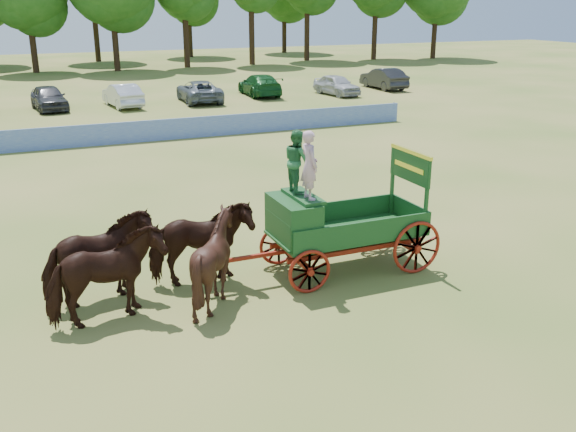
% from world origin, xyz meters
% --- Properties ---
extents(ground, '(160.00, 160.00, 0.00)m').
position_xyz_m(ground, '(0.00, 0.00, 0.00)').
color(ground, olive).
rests_on(ground, ground).
extents(horse_lead_left, '(2.66, 1.61, 2.10)m').
position_xyz_m(horse_lead_left, '(-7.09, -0.59, 1.05)').
color(horse_lead_left, black).
rests_on(horse_lead_left, ground).
extents(horse_lead_right, '(2.69, 1.72, 2.10)m').
position_xyz_m(horse_lead_right, '(-7.09, 0.51, 1.05)').
color(horse_lead_right, black).
rests_on(horse_lead_right, ground).
extents(horse_wheel_left, '(2.23, 2.06, 2.11)m').
position_xyz_m(horse_wheel_left, '(-4.69, -0.59, 1.05)').
color(horse_wheel_left, black).
rests_on(horse_wheel_left, ground).
extents(horse_wheel_right, '(2.60, 1.39, 2.10)m').
position_xyz_m(horse_wheel_right, '(-4.69, 0.51, 1.05)').
color(horse_wheel_right, black).
rests_on(horse_wheel_right, ground).
extents(farm_dray, '(6.00, 2.00, 3.79)m').
position_xyz_m(farm_dray, '(-1.74, -0.02, 1.65)').
color(farm_dray, maroon).
rests_on(farm_dray, ground).
extents(sponsor_banner, '(26.00, 0.08, 1.05)m').
position_xyz_m(sponsor_banner, '(-1.00, 18.00, 0.53)').
color(sponsor_banner, '#2146B5').
rests_on(sponsor_banner, ground).
extents(parked_cars, '(46.82, 6.98, 1.63)m').
position_xyz_m(parked_cars, '(-3.67, 30.20, 0.77)').
color(parked_cars, silver).
rests_on(parked_cars, ground).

